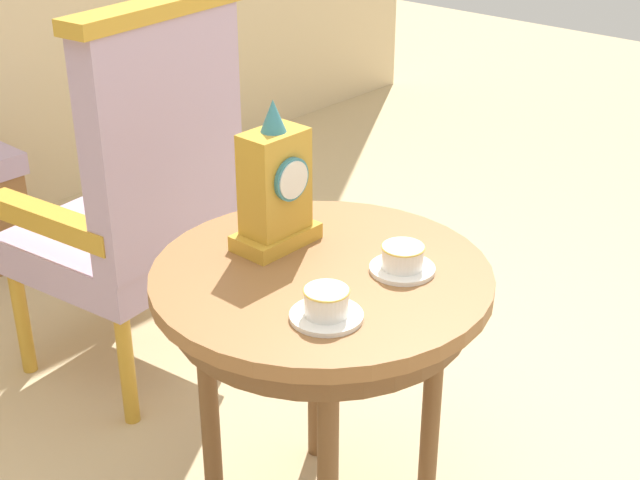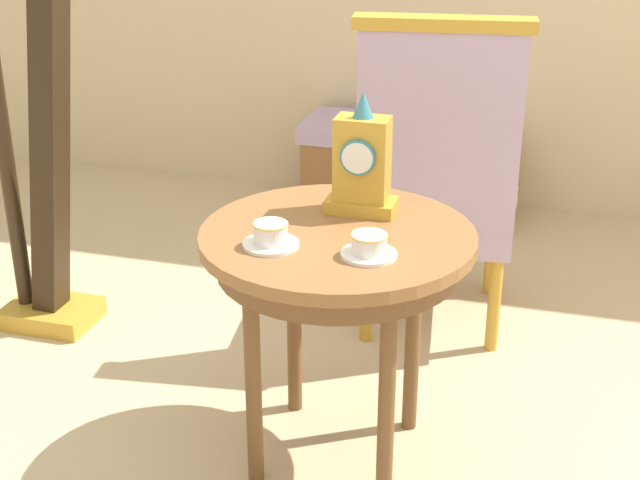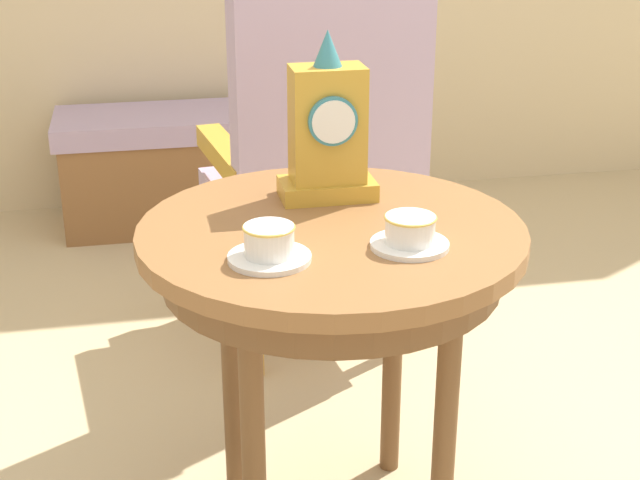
{
  "view_description": "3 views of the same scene",
  "coord_description": "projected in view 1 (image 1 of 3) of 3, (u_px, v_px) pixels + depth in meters",
  "views": [
    {
      "loc": [
        -1.29,
        -1.07,
        1.6
      ],
      "look_at": [
        -0.02,
        0.08,
        0.75
      ],
      "focal_mm": 50.81,
      "sensor_mm": 36.0,
      "label": 1
    },
    {
      "loc": [
        0.52,
        -2.06,
        1.62
      ],
      "look_at": [
        -0.1,
        0.09,
        0.65
      ],
      "focal_mm": 51.26,
      "sensor_mm": 36.0,
      "label": 2
    },
    {
      "loc": [
        -0.38,
        -1.52,
        1.33
      ],
      "look_at": [
        -0.06,
        0.05,
        0.67
      ],
      "focal_mm": 52.17,
      "sensor_mm": 36.0,
      "label": 3
    }
  ],
  "objects": [
    {
      "name": "mantel_clock",
      "position": [
        275.0,
        189.0,
        1.96
      ],
      "size": [
        0.19,
        0.11,
        0.34
      ],
      "color": "gold",
      "rests_on": "side_table"
    },
    {
      "name": "armchair",
      "position": [
        140.0,
        194.0,
        2.53
      ],
      "size": [
        0.61,
        0.6,
        1.14
      ],
      "color": "#B299B7",
      "rests_on": "ground"
    },
    {
      "name": "teacup_right",
      "position": [
        403.0,
        260.0,
        1.9
      ],
      "size": [
        0.14,
        0.14,
        0.06
      ],
      "color": "white",
      "rests_on": "side_table"
    },
    {
      "name": "side_table",
      "position": [
        321.0,
        303.0,
        1.95
      ],
      "size": [
        0.73,
        0.73,
        0.69
      ],
      "color": "brown",
      "rests_on": "ground"
    },
    {
      "name": "teacup_left",
      "position": [
        326.0,
        306.0,
        1.73
      ],
      "size": [
        0.14,
        0.14,
        0.06
      ],
      "color": "white",
      "rests_on": "side_table"
    }
  ]
}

